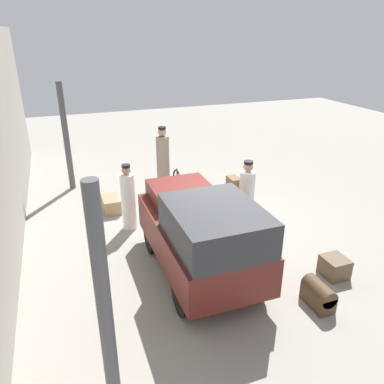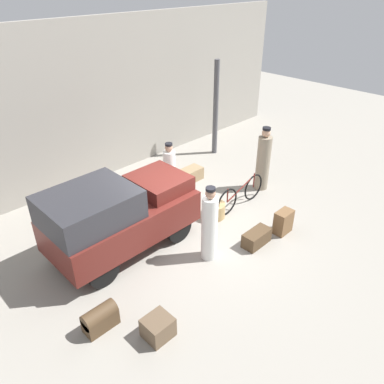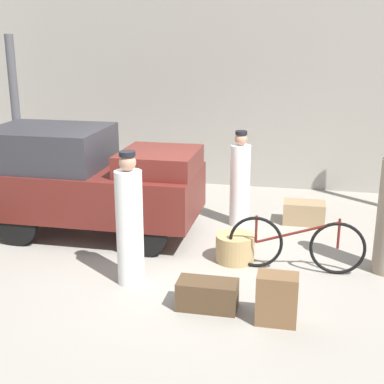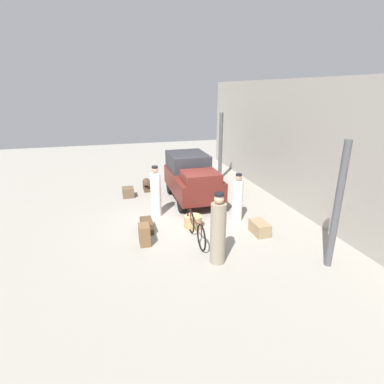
{
  "view_description": "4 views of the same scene",
  "coord_description": "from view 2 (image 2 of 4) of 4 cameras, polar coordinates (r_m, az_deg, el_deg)",
  "views": [
    {
      "loc": [
        -7.27,
        2.95,
        4.39
      ],
      "look_at": [
        0.2,
        0.2,
        0.95
      ],
      "focal_mm": 35.0,
      "sensor_mm": 36.0,
      "label": 1
    },
    {
      "loc": [
        -5.18,
        -5.22,
        5.47
      ],
      "look_at": [
        0.2,
        0.2,
        0.95
      ],
      "focal_mm": 35.0,
      "sensor_mm": 36.0,
      "label": 2
    },
    {
      "loc": [
        1.71,
        -7.02,
        3.16
      ],
      "look_at": [
        0.2,
        0.2,
        0.95
      ],
      "focal_mm": 50.0,
      "sensor_mm": 36.0,
      "label": 3
    },
    {
      "loc": [
        9.15,
        -2.26,
        4.18
      ],
      "look_at": [
        0.2,
        0.2,
        0.95
      ],
      "focal_mm": 28.0,
      "sensor_mm": 36.0,
      "label": 4
    }
  ],
  "objects": [
    {
      "name": "wicker_basket",
      "position": [
        9.6,
        3.42,
        -2.77
      ],
      "size": [
        0.55,
        0.55,
        0.39
      ],
      "color": "tan",
      "rests_on": "ground"
    },
    {
      "name": "suitcase_tan_flat",
      "position": [
        11.27,
        -0.16,
        2.7
      ],
      "size": [
        0.7,
        0.42,
        0.38
      ],
      "color": "#937A56",
      "rests_on": "ground"
    },
    {
      "name": "station_building_facade",
      "position": [
        11.11,
        -15.37,
        12.73
      ],
      "size": [
        16.0,
        0.15,
        4.5
      ],
      "color": "gray",
      "rests_on": "ground"
    },
    {
      "name": "trunk_umber_medium",
      "position": [
        9.24,
        13.73,
        -4.46
      ],
      "size": [
        0.46,
        0.29,
        0.59
      ],
      "color": "brown",
      "rests_on": "ground"
    },
    {
      "name": "porter_standing_middle",
      "position": [
        10.75,
        10.8,
        4.64
      ],
      "size": [
        0.38,
        0.38,
        1.86
      ],
      "color": "gray",
      "rests_on": "ground"
    },
    {
      "name": "porter_with_bicycle",
      "position": [
        7.95,
        2.69,
        -5.26
      ],
      "size": [
        0.35,
        0.35,
        1.76
      ],
      "color": "white",
      "rests_on": "ground"
    },
    {
      "name": "porter_carrying_trunk",
      "position": [
        10.18,
        -3.42,
        2.92
      ],
      "size": [
        0.33,
        0.33,
        1.61
      ],
      "color": "white",
      "rests_on": "ground"
    },
    {
      "name": "bicycle",
      "position": [
        9.98,
        7.43,
        -0.31
      ],
      "size": [
        1.84,
        0.04,
        0.8
      ],
      "color": "black",
      "rests_on": "ground"
    },
    {
      "name": "ground_plane",
      "position": [
        9.16,
        -0.01,
        -6.02
      ],
      "size": [
        30.0,
        30.0,
        0.0
      ],
      "primitive_type": "plane",
      "color": "gray"
    },
    {
      "name": "trunk_large_brown",
      "position": [
        8.8,
        9.81,
        -6.89
      ],
      "size": [
        0.71,
        0.35,
        0.35
      ],
      "color": "#4C3823",
      "rests_on": "ground"
    },
    {
      "name": "truck",
      "position": [
        8.25,
        -11.29,
        -3.35
      ],
      "size": [
        3.3,
        1.6,
        1.72
      ],
      "color": "black",
      "rests_on": "ground"
    },
    {
      "name": "canopy_pillar_right",
      "position": [
        12.61,
        3.62,
        12.55
      ],
      "size": [
        0.17,
        0.17,
        3.13
      ],
      "color": "#4C4C51",
      "rests_on": "ground"
    },
    {
      "name": "trunk_wicker_pale",
      "position": [
        6.85,
        -5.21,
        -19.88
      ],
      "size": [
        0.48,
        0.44,
        0.39
      ],
      "color": "brown",
      "rests_on": "ground"
    },
    {
      "name": "trunk_barrel_dark",
      "position": [
        7.09,
        -13.83,
        -18.14
      ],
      "size": [
        0.61,
        0.31,
        0.47
      ],
      "color": "#4C3823",
      "rests_on": "ground"
    }
  ]
}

